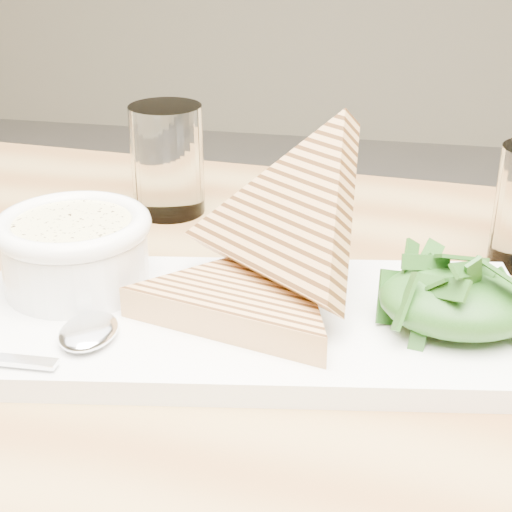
% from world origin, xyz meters
% --- Properties ---
extents(table_top, '(1.35, 0.96, 0.04)m').
position_xyz_m(table_top, '(-0.22, 0.03, 0.70)').
color(table_top, '#A17E47').
rests_on(table_top, ground).
extents(platter, '(0.41, 0.23, 0.02)m').
position_xyz_m(platter, '(-0.23, 0.11, 0.73)').
color(platter, white).
rests_on(platter, table_top).
extents(soup_bowl, '(0.10, 0.10, 0.04)m').
position_xyz_m(soup_bowl, '(-0.36, 0.12, 0.76)').
color(soup_bowl, white).
rests_on(soup_bowl, platter).
extents(soup, '(0.09, 0.09, 0.01)m').
position_xyz_m(soup, '(-0.36, 0.12, 0.79)').
color(soup, beige).
rests_on(soup, soup_bowl).
extents(bowl_rim, '(0.11, 0.11, 0.01)m').
position_xyz_m(bowl_rim, '(-0.36, 0.12, 0.79)').
color(bowl_rim, white).
rests_on(bowl_rim, soup_bowl).
extents(sandwich_flat, '(0.21, 0.21, 0.02)m').
position_xyz_m(sandwich_flat, '(-0.23, 0.11, 0.75)').
color(sandwich_flat, tan).
rests_on(sandwich_flat, platter).
extents(sandwich_lean, '(0.25, 0.25, 0.19)m').
position_xyz_m(sandwich_lean, '(-0.21, 0.14, 0.79)').
color(sandwich_lean, tan).
rests_on(sandwich_lean, sandwich_flat).
extents(salad_base, '(0.10, 0.08, 0.04)m').
position_xyz_m(salad_base, '(-0.10, 0.12, 0.76)').
color(salad_base, black).
rests_on(salad_base, platter).
extents(arugula_pile, '(0.11, 0.10, 0.05)m').
position_xyz_m(arugula_pile, '(-0.10, 0.12, 0.77)').
color(arugula_pile, '#396C27').
rests_on(arugula_pile, platter).
extents(spoon_bowl, '(0.04, 0.05, 0.01)m').
position_xyz_m(spoon_bowl, '(-0.33, 0.05, 0.75)').
color(spoon_bowl, silver).
rests_on(spoon_bowl, platter).
extents(glass_near, '(0.07, 0.07, 0.10)m').
position_xyz_m(glass_near, '(-0.35, 0.32, 0.77)').
color(glass_near, white).
rests_on(glass_near, table_top).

